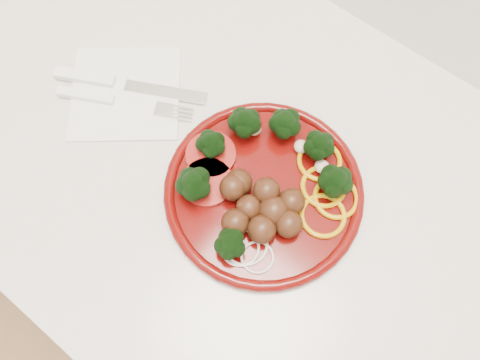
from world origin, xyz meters
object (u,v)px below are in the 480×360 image
Objects in this scene: plate at (263,187)px; napkin at (126,93)px; fork at (102,99)px; knife at (110,82)px.

plate is 0.24m from napkin.
napkin is at bearing 33.31° from fork.
plate is 1.43× the size of fork.
plate reaches higher than napkin.
plate is 0.26m from knife.
fork is (-0.25, -0.03, -0.01)m from plate.
fork is at bearing -97.00° from knife.
plate is 0.26m from fork.
fork is (-0.02, -0.03, 0.01)m from napkin.
knife is (-0.26, -0.00, -0.01)m from plate.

